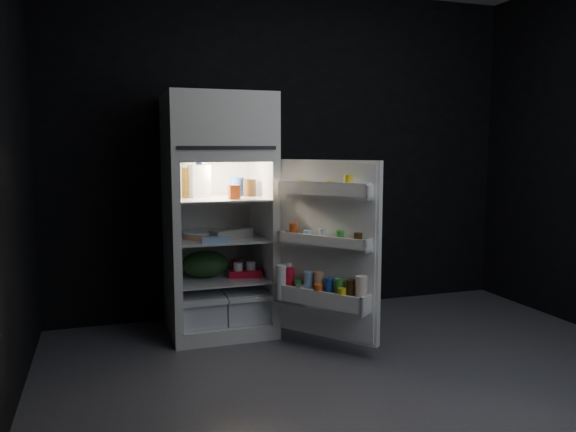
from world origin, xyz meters
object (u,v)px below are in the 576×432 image
object	(u,v)px
yogurt_tray	(246,273)
refrigerator	(218,206)
egg_carton	(231,234)
milk_jug	(199,181)
fridge_door	(326,254)

from	to	relation	value
yogurt_tray	refrigerator	bearing A→B (deg)	162.60
yogurt_tray	egg_carton	bearing A→B (deg)	-149.79
milk_jug	yogurt_tray	size ratio (longest dim) A/B	0.97
refrigerator	egg_carton	bearing A→B (deg)	-64.77
fridge_door	yogurt_tray	size ratio (longest dim) A/B	4.92
milk_jug	egg_carton	xyz separation A→B (m)	(0.21, -0.13, -0.38)
fridge_door	yogurt_tray	xyz separation A→B (m)	(-0.42, 0.57, -0.23)
egg_carton	yogurt_tray	bearing A→B (deg)	-6.56
milk_jug	refrigerator	bearing A→B (deg)	-1.19
refrigerator	milk_jug	distance (m)	0.24
fridge_door	egg_carton	bearing A→B (deg)	135.11
fridge_door	egg_carton	xyz separation A→B (m)	(-0.53, 0.53, 0.08)
fridge_door	yogurt_tray	world-z (taller)	fridge_door
yogurt_tray	milk_jug	bearing A→B (deg)	177.21
milk_jug	egg_carton	world-z (taller)	milk_jug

